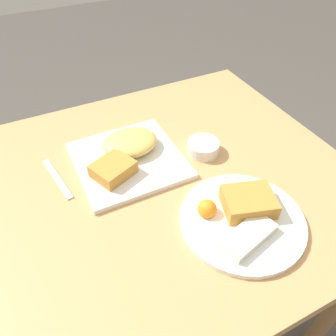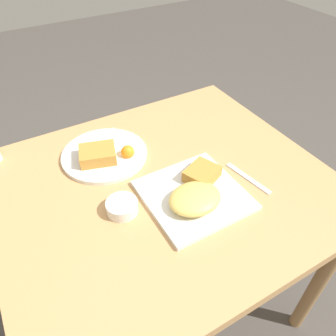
{
  "view_description": "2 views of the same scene",
  "coord_description": "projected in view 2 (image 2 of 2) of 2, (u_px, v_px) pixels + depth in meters",
  "views": [
    {
      "loc": [
        0.24,
        0.54,
        1.34
      ],
      "look_at": [
        -0.01,
        0.02,
        0.8
      ],
      "focal_mm": 35.0,
      "sensor_mm": 36.0,
      "label": 1
    },
    {
      "loc": [
        -0.34,
        -0.63,
        1.45
      ],
      "look_at": [
        0.01,
        -0.01,
        0.8
      ],
      "focal_mm": 35.0,
      "sensor_mm": 36.0,
      "label": 2
    }
  ],
  "objects": [
    {
      "name": "ground_plane",
      "position": [
        165.0,
        299.0,
        1.5
      ],
      "size": [
        8.0,
        8.0,
        0.0
      ],
      "primitive_type": "plane",
      "color": "#4C4742"
    },
    {
      "name": "plate_square_near",
      "position": [
        195.0,
        193.0,
        0.94
      ],
      "size": [
        0.28,
        0.28,
        0.06
      ],
      "color": "white",
      "rests_on": "dining_table"
    },
    {
      "name": "butter_knife",
      "position": [
        248.0,
        178.0,
        1.01
      ],
      "size": [
        0.04,
        0.17,
        0.0
      ],
      "rotation": [
        0.0,
        0.0,
        1.73
      ],
      "color": "silver",
      "rests_on": "dining_table"
    },
    {
      "name": "plate_oval_far",
      "position": [
        104.0,
        153.0,
        1.08
      ],
      "size": [
        0.28,
        0.28,
        0.05
      ],
      "color": "white",
      "rests_on": "dining_table"
    },
    {
      "name": "dining_table",
      "position": [
        164.0,
        202.0,
        1.06
      ],
      "size": [
        1.0,
        0.87,
        0.75
      ],
      "color": "tan",
      "rests_on": "ground_plane"
    },
    {
      "name": "sauce_ramekin",
      "position": [
        122.0,
        206.0,
        0.9
      ],
      "size": [
        0.09,
        0.09,
        0.04
      ],
      "color": "white",
      "rests_on": "dining_table"
    }
  ]
}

